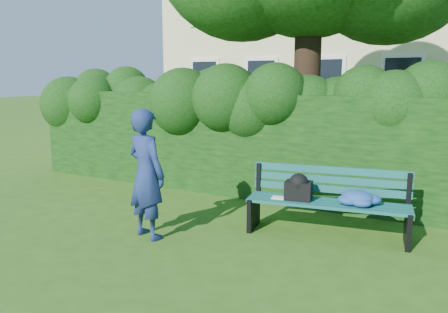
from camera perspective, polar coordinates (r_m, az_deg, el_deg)
The scene contains 4 objects.
ground at distance 6.05m, azimuth -2.78°, elevation -9.78°, with size 80.00×80.00×0.00m, color #355818.
hedge at distance 7.74m, azimuth 5.72°, elevation 1.50°, with size 10.00×1.00×1.80m.
park_bench at distance 5.94m, azimuth 13.74°, elevation -5.40°, with size 2.15×0.90×0.89m.
man_reading at distance 5.72m, azimuth -10.10°, elevation -2.29°, with size 0.62×0.41×1.69m, color navy.
Camera 1 is at (2.99, -4.84, 2.08)m, focal length 35.00 mm.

